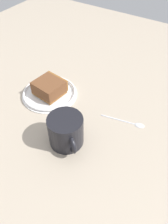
{
  "coord_description": "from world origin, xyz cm",
  "views": [
    {
      "loc": [
        29.71,
        -40.13,
        51.56
      ],
      "look_at": [
        4.22,
        -0.27,
        3.0
      ],
      "focal_mm": 36.04,
      "sensor_mm": 36.0,
      "label": 1
    }
  ],
  "objects_px": {
    "cake_slice": "(49,87)",
    "teaspoon": "(132,123)",
    "tea_mug": "(66,131)",
    "small_plate": "(50,93)"
  },
  "relations": [
    {
      "from": "small_plate",
      "to": "cake_slice",
      "type": "height_order",
      "value": "cake_slice"
    },
    {
      "from": "teaspoon",
      "to": "small_plate",
      "type": "bearing_deg",
      "value": -174.07
    },
    {
      "from": "tea_mug",
      "to": "teaspoon",
      "type": "distance_m",
      "value": 0.21
    },
    {
      "from": "teaspoon",
      "to": "tea_mug",
      "type": "bearing_deg",
      "value": -128.27
    },
    {
      "from": "small_plate",
      "to": "tea_mug",
      "type": "relative_size",
      "value": 1.7
    },
    {
      "from": "small_plate",
      "to": "cake_slice",
      "type": "distance_m",
      "value": 0.02
    },
    {
      "from": "cake_slice",
      "to": "teaspoon",
      "type": "bearing_deg",
      "value": 5.43
    },
    {
      "from": "small_plate",
      "to": "teaspoon",
      "type": "relative_size",
      "value": 1.39
    },
    {
      "from": "cake_slice",
      "to": "teaspoon",
      "type": "distance_m",
      "value": 0.3
    },
    {
      "from": "small_plate",
      "to": "teaspoon",
      "type": "distance_m",
      "value": 0.3
    }
  ]
}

